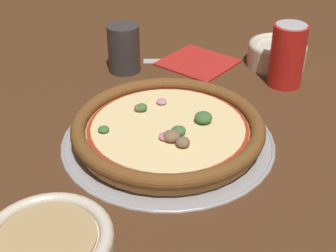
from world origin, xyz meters
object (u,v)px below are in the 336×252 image
Objects in this scene: pizza_tray at (168,139)px; bowl_far at (277,53)px; beverage_can at (287,55)px; pizza at (168,128)px; fork at (176,61)px; bowl_near at (48,248)px; drinking_cup at (124,49)px; napkin at (198,62)px.

bowl_far is at bearing -122.51° from pizza_tray.
pizza_tray is at bearing 47.30° from beverage_can.
pizza_tray is 0.02m from pizza.
pizza is at bearing 87.14° from fork.
fork is (0.21, 0.01, -0.03)m from bowl_far.
drinking_cup reaches higher than bowl_near.
beverage_can is (-0.21, -0.22, 0.04)m from pizza.
pizza is at bearing 138.35° from pizza_tray.
drinking_cup is at bearing 18.81° from napkin.
napkin reaches higher than fork.
pizza_tray is at bearing 115.38° from drinking_cup.
beverage_can is at bearing -122.44° from bowl_near.
bowl_far is 0.09m from beverage_can.
bowl_far is (-0.20, -0.31, 0.00)m from pizza.
drinking_cup is 0.13m from fork.
pizza is 2.53× the size of bowl_far.
bowl_near reaches higher than pizza.
bowl_near is (0.11, 0.27, 0.00)m from pizza.
bowl_near reaches higher than pizza_tray.
bowl_near is 0.59m from napkin.
bowl_near is 0.92× the size of fork.
pizza is 2.04× the size of bowl_near.
fork is (-0.10, -0.05, -0.05)m from drinking_cup.
bowl_far is 0.17m from napkin.
bowl_near is at bearing 68.29° from pizza_tray.
bowl_near is at bearing 91.24° from drinking_cup.
pizza_tray is 0.31m from beverage_can.
bowl_far is (-0.20, -0.31, 0.03)m from pizza_tray.
fork is (0.02, -0.31, -0.02)m from pizza.
napkin is at bearing -24.17° from beverage_can.
bowl_far is 0.32m from drinking_cup.
drinking_cup is 0.59× the size of fork.
bowl_far is 0.74× the size of fork.
bowl_far is at bearing 175.74° from fork.
pizza is 0.31m from napkin.
bowl_far is at bearing -176.92° from napkin.
pizza reaches higher than napkin.
pizza_tray is 1.80× the size of napkin.
napkin is (-0.14, -0.57, -0.02)m from bowl_near.
bowl_far is at bearing -84.65° from beverage_can.
pizza is 0.29m from bowl_near.
beverage_can reaches higher than drinking_cup.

